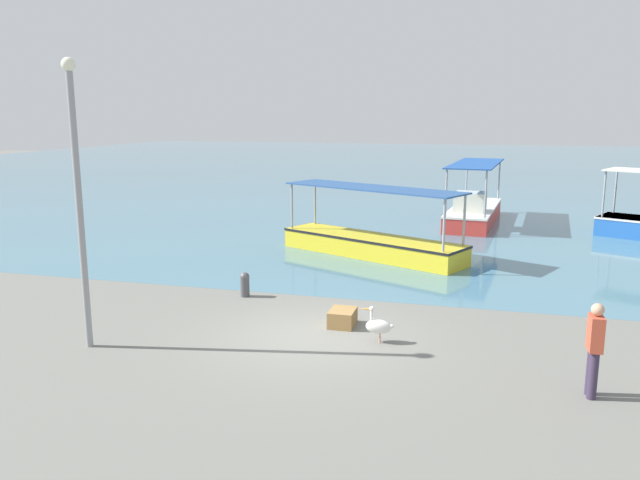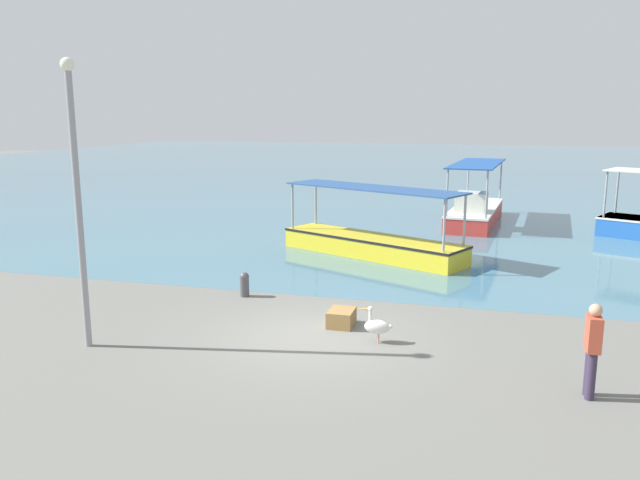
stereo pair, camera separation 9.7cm
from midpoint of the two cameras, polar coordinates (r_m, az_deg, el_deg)
ground at (r=13.99m, az=-0.68°, el=-8.80°), size 120.00×120.00×0.00m
harbor_water at (r=60.92m, az=11.87°, el=6.61°), size 110.00×90.00×0.00m
fishing_boat_near_left at (r=21.69m, az=4.91°, el=-0.13°), size 6.86×4.35×2.39m
fishing_boat_far_left at (r=28.94m, az=14.06°, el=2.67°), size 2.53×6.98×2.71m
pelican at (r=13.57m, az=5.45°, el=-7.81°), size 0.81×0.32×0.80m
lamp_post at (r=13.56m, az=-21.14°, el=4.26°), size 0.28×0.28×5.93m
mooring_bollard at (r=16.96m, az=-6.76°, el=-3.97°), size 0.26×0.26×0.67m
fisherman_standing at (r=11.82m, az=23.86°, el=-9.00°), size 0.24×0.41×1.69m
cargo_crate at (r=14.61m, az=2.16°, el=-7.12°), size 0.58×0.74×0.38m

